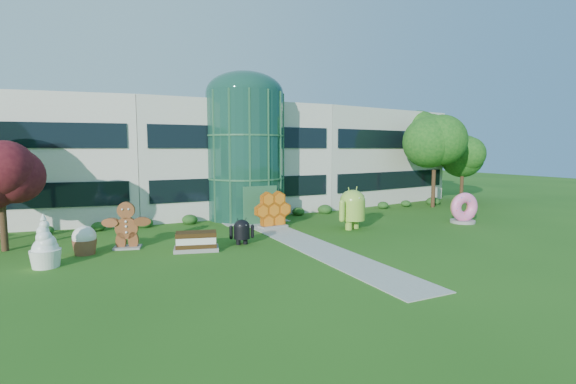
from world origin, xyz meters
name	(u,v)px	position (x,y,z in m)	size (l,w,h in m)	color
ground	(323,251)	(0.00, 0.00, 0.00)	(140.00, 140.00, 0.00)	#215114
building	(223,158)	(0.00, 18.00, 4.65)	(46.00, 15.00, 9.30)	beige
atrium	(245,156)	(0.00, 12.00, 4.90)	(6.00, 6.00, 9.80)	#194738
walkway	(305,243)	(0.00, 2.00, 0.02)	(2.40, 20.00, 0.04)	#9E9E93
tree_red	(1,196)	(-15.50, 7.50, 3.00)	(4.00, 4.00, 6.00)	#3F0C14
trees_backdrop	(241,165)	(0.00, 13.00, 4.20)	(52.00, 8.00, 8.40)	#114713
android_green	(352,206)	(4.95, 4.39, 1.60)	(2.81, 1.88, 3.19)	#90C03D
android_black	(242,230)	(-3.44, 3.33, 0.85)	(1.50, 1.01, 1.70)	black
donut	(463,208)	(13.73, 2.75, 1.15)	(2.21, 1.06, 2.30)	pink
gingerbread	(127,225)	(-9.48, 5.23, 1.31)	(2.85, 1.09, 2.63)	brown
ice_cream_sandwich	(196,241)	(-6.17, 2.97, 0.53)	(2.36, 1.18, 1.05)	black
honeycomb	(273,211)	(0.25, 7.24, 1.14)	(2.91, 1.04, 2.29)	orange
froyo	(45,241)	(-13.25, 2.94, 1.25)	(1.46, 1.46, 2.50)	white
cupcake	(84,240)	(-11.61, 4.79, 0.76)	(1.27, 1.27, 1.52)	white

